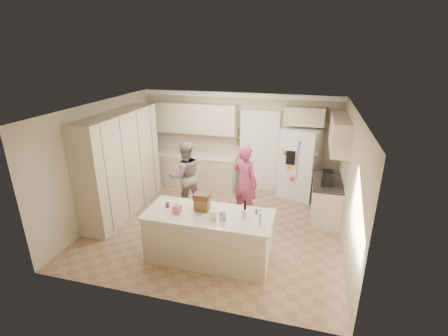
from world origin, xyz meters
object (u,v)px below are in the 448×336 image
(refrigerator, at_px, (300,163))
(tissue_box, at_px, (177,209))
(utensil_crock, at_px, (245,213))
(coffee_maker, at_px, (327,178))
(island_base, at_px, (209,237))
(dollhouse_body, at_px, (202,205))
(teen_girl, at_px, (245,182))
(teen_boy, at_px, (185,176))

(refrigerator, height_order, tissue_box, refrigerator)
(refrigerator, relative_size, utensil_crock, 12.00)
(coffee_maker, bearing_deg, utensil_crock, -127.12)
(coffee_maker, xyz_separation_m, island_base, (-2.05, -1.90, -0.63))
(coffee_maker, distance_m, utensil_crock, 2.32)
(dollhouse_body, relative_size, teen_girl, 0.15)
(teen_girl, bearing_deg, coffee_maker, -147.79)
(island_base, distance_m, teen_girl, 1.81)
(coffee_maker, relative_size, utensil_crock, 2.00)
(island_base, height_order, tissue_box, tissue_box)
(coffee_maker, bearing_deg, teen_boy, -178.24)
(refrigerator, height_order, dollhouse_body, refrigerator)
(utensil_crock, distance_m, tissue_box, 1.21)
(island_base, bearing_deg, dollhouse_body, 146.31)
(dollhouse_body, relative_size, teen_boy, 0.16)
(coffee_maker, height_order, dollhouse_body, coffee_maker)
(refrigerator, height_order, utensil_crock, refrigerator)
(tissue_box, bearing_deg, coffee_maker, 37.57)
(coffee_maker, xyz_separation_m, teen_boy, (-3.19, -0.10, -0.24))
(utensil_crock, height_order, dollhouse_body, dollhouse_body)
(tissue_box, height_order, teen_girl, teen_girl)
(utensil_crock, xyz_separation_m, dollhouse_body, (-0.80, 0.05, 0.04))
(refrigerator, xyz_separation_m, teen_girl, (-1.12, -1.43, -0.05))
(dollhouse_body, bearing_deg, refrigerator, 62.65)
(tissue_box, distance_m, dollhouse_body, 0.45)
(refrigerator, xyz_separation_m, island_base, (-1.44, -3.17, -0.46))
(teen_boy, bearing_deg, dollhouse_body, 83.90)
(tissue_box, bearing_deg, utensil_crock, 7.13)
(coffee_maker, distance_m, teen_girl, 1.76)
(refrigerator, relative_size, coffee_maker, 6.00)
(refrigerator, relative_size, teen_girl, 1.06)
(island_base, relative_size, utensil_crock, 14.67)
(coffee_maker, xyz_separation_m, tissue_box, (-2.60, -2.00, -0.07))
(coffee_maker, distance_m, tissue_box, 3.28)
(utensil_crock, relative_size, tissue_box, 1.07)
(refrigerator, xyz_separation_m, dollhouse_body, (-1.59, -3.07, 0.14))
(coffee_maker, relative_size, dollhouse_body, 1.15)
(island_base, distance_m, dollhouse_body, 0.62)
(teen_girl, bearing_deg, tissue_box, 91.54)
(dollhouse_body, bearing_deg, coffee_maker, 39.29)
(island_base, relative_size, dollhouse_body, 8.46)
(coffee_maker, bearing_deg, island_base, -137.17)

